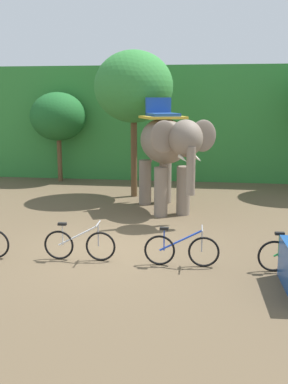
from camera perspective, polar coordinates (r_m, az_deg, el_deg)
name	(u,v)px	position (r m, az deg, el deg)	size (l,w,h in m)	color
ground_plane	(111,249)	(11.55, -4.19, -7.23)	(80.00, 80.00, 0.00)	brown
foliage_hedge	(163,121)	(23.64, 2.36, 8.94)	(36.00, 6.00, 5.20)	#338438
tree_center	(58,117)	(20.96, -10.80, 9.32)	(2.50, 2.50, 4.03)	brown
tree_right	(134,87)	(17.26, -1.31, 13.09)	(2.95, 2.95, 5.51)	brown
elephant	(167,146)	(14.96, 2.91, 5.79)	(2.98, 4.17, 3.78)	gray
bike_white	(79,244)	(10.77, -8.16, -6.58)	(1.71, 0.52, 0.92)	black
bike_blue	(181,250)	(10.34, 4.74, -7.29)	(1.71, 0.52, 0.92)	black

